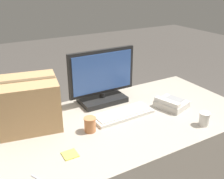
% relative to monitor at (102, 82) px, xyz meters
% --- Properties ---
extents(office_desk, '(1.80, 0.90, 0.73)m').
position_rel_monitor_xyz_m(office_desk, '(-0.01, -0.31, -0.53)').
color(office_desk, '#A89E8E').
rests_on(office_desk, ground_plane).
extents(monitor, '(0.53, 0.21, 0.41)m').
position_rel_monitor_xyz_m(monitor, '(0.00, 0.00, 0.00)').
color(monitor, black).
rests_on(monitor, office_desk).
extents(keyboard, '(0.44, 0.18, 0.03)m').
position_rel_monitor_xyz_m(keyboard, '(0.02, -0.26, -0.15)').
color(keyboard, beige).
rests_on(keyboard, office_desk).
extents(desk_phone, '(0.24, 0.25, 0.08)m').
position_rel_monitor_xyz_m(desk_phone, '(0.40, -0.33, -0.14)').
color(desk_phone, beige).
rests_on(desk_phone, office_desk).
extents(paper_cup_left, '(0.08, 0.08, 0.09)m').
position_rel_monitor_xyz_m(paper_cup_left, '(-0.26, -0.33, -0.12)').
color(paper_cup_left, '#BC7547').
rests_on(paper_cup_left, office_desk).
extents(paper_cup_right, '(0.07, 0.07, 0.09)m').
position_rel_monitor_xyz_m(paper_cup_right, '(0.41, -0.63, -0.12)').
color(paper_cup_right, white).
rests_on(paper_cup_right, office_desk).
extents(cardboard_box, '(0.42, 0.39, 0.31)m').
position_rel_monitor_xyz_m(cardboard_box, '(-0.56, -0.07, -0.01)').
color(cardboard_box, tan).
rests_on(cardboard_box, office_desk).
extents(sticky_note_pad, '(0.08, 0.08, 0.01)m').
position_rel_monitor_xyz_m(sticky_note_pad, '(-0.46, -0.49, -0.16)').
color(sticky_note_pad, '#E5DB4C').
rests_on(sticky_note_pad, office_desk).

